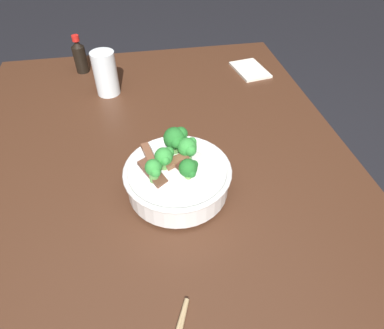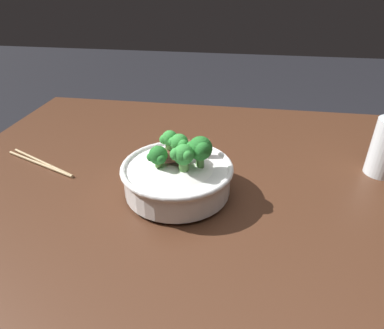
% 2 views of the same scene
% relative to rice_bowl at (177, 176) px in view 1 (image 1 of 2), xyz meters
% --- Properties ---
extents(ground, '(10.00, 10.00, 0.00)m').
position_rel_rice_bowl_xyz_m(ground, '(-0.08, -0.04, -0.83)').
color(ground, black).
extents(dining_table, '(1.30, 0.99, 0.78)m').
position_rel_rice_bowl_xyz_m(dining_table, '(-0.08, -0.04, -0.15)').
color(dining_table, '#472819').
rests_on(dining_table, ground).
extents(rice_bowl, '(0.23, 0.23, 0.14)m').
position_rel_rice_bowl_xyz_m(rice_bowl, '(0.00, 0.00, 0.00)').
color(rice_bowl, white).
rests_on(rice_bowl, dining_table).
extents(drinking_glass, '(0.07, 0.07, 0.13)m').
position_rel_rice_bowl_xyz_m(drinking_glass, '(-0.45, -0.15, 0.01)').
color(drinking_glass, white).
rests_on(drinking_glass, dining_table).
extents(soy_sauce_bottle, '(0.04, 0.04, 0.13)m').
position_rel_rice_bowl_xyz_m(soy_sauce_bottle, '(-0.61, -0.24, 0.01)').
color(soy_sauce_bottle, black).
rests_on(soy_sauce_bottle, dining_table).
extents(folded_napkin, '(0.16, 0.12, 0.01)m').
position_rel_rice_bowl_xyz_m(folded_napkin, '(-0.51, 0.33, -0.04)').
color(folded_napkin, silver).
rests_on(folded_napkin, dining_table).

